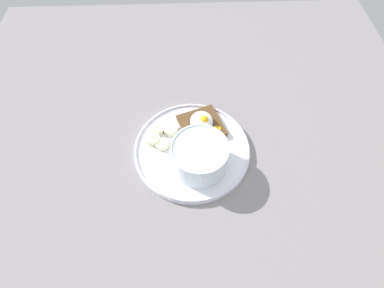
% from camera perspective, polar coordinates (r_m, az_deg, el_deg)
% --- Properties ---
extents(ground_plane, '(1.20, 1.20, 0.02)m').
position_cam_1_polar(ground_plane, '(0.70, 0.00, -1.79)').
color(ground_plane, gray).
rests_on(ground_plane, ground).
extents(plate, '(0.27, 0.27, 0.02)m').
position_cam_1_polar(plate, '(0.69, 0.00, -1.01)').
color(plate, white).
rests_on(plate, ground_plane).
extents(oatmeal_bowl, '(0.12, 0.12, 0.07)m').
position_cam_1_polar(oatmeal_bowl, '(0.64, 1.49, -2.31)').
color(oatmeal_bowl, white).
rests_on(oatmeal_bowl, plate).
extents(toast_slice, '(0.12, 0.12, 0.01)m').
position_cam_1_polar(toast_slice, '(0.72, 1.80, 3.52)').
color(toast_slice, brown).
rests_on(toast_slice, plate).
extents(poached_egg, '(0.06, 0.07, 0.03)m').
position_cam_1_polar(poached_egg, '(0.70, 1.92, 4.37)').
color(poached_egg, white).
rests_on(poached_egg, toast_slice).
extents(banana_slice_front, '(0.03, 0.03, 0.02)m').
position_cam_1_polar(banana_slice_front, '(0.69, -5.67, -0.06)').
color(banana_slice_front, beige).
rests_on(banana_slice_front, plate).
extents(banana_slice_left, '(0.05, 0.05, 0.02)m').
position_cam_1_polar(banana_slice_left, '(0.71, -3.99, 2.78)').
color(banana_slice_left, '#F1E6BE').
rests_on(banana_slice_left, plate).
extents(banana_slice_back, '(0.04, 0.04, 0.02)m').
position_cam_1_polar(banana_slice_back, '(0.71, -6.54, 2.89)').
color(banana_slice_back, '#F2E6C0').
rests_on(banana_slice_back, plate).
extents(banana_slice_right, '(0.05, 0.05, 0.01)m').
position_cam_1_polar(banana_slice_right, '(0.70, -7.46, 0.95)').
color(banana_slice_right, beige).
rests_on(banana_slice_right, plate).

